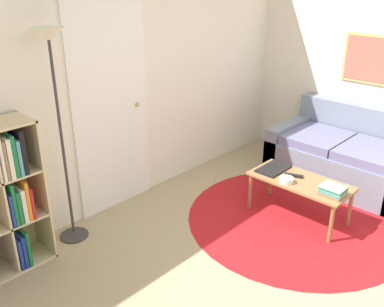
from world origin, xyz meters
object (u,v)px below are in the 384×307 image
(laptop, at_px, (273,169))
(bowl, at_px, (286,180))
(floor_lamp, at_px, (53,74))
(couch, at_px, (347,157))
(coffee_table, at_px, (300,184))

(laptop, distance_m, bowl, 0.29)
(floor_lamp, relative_size, laptop, 5.25)
(floor_lamp, xyz_separation_m, couch, (2.76, -1.26, -1.21))
(couch, height_order, bowl, couch)
(couch, bearing_deg, laptop, 164.80)
(couch, relative_size, coffee_table, 1.64)
(bowl, bearing_deg, laptop, 57.85)
(couch, height_order, coffee_table, couch)
(coffee_table, bearing_deg, floor_lamp, 142.72)
(floor_lamp, distance_m, bowl, 2.23)
(laptop, bearing_deg, bowl, -122.15)
(floor_lamp, distance_m, coffee_table, 2.40)
(floor_lamp, xyz_separation_m, bowl, (1.54, -1.21, -1.06))
(couch, xyz_separation_m, bowl, (-1.22, 0.04, 0.14))
(laptop, bearing_deg, couch, -15.20)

